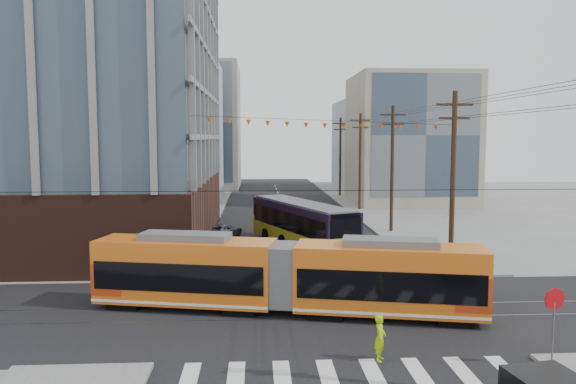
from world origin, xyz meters
name	(u,v)px	position (x,y,z in m)	size (l,w,h in m)	color
ground	(338,342)	(0.00, 0.00, 0.00)	(160.00, 160.00, 0.00)	slate
office_building	(10,58)	(-22.00, 23.00, 14.30)	(30.00, 25.00, 28.60)	#381E16
bg_bldg_nw_near	(150,132)	(-17.00, 52.00, 9.00)	(18.00, 16.00, 18.00)	#8C99A5
bg_bldg_ne_near	(409,140)	(16.00, 48.00, 8.00)	(14.00, 14.00, 16.00)	gray
bg_bldg_nw_far	(191,127)	(-14.00, 72.00, 10.00)	(16.00, 18.00, 20.00)	gray
bg_bldg_ne_far	(387,145)	(18.00, 68.00, 7.00)	(16.00, 16.00, 14.00)	#8C99A5
utility_pole_far	(340,157)	(8.50, 56.00, 5.50)	(0.30, 0.30, 11.00)	black
streetcar	(285,276)	(-1.94, 4.06, 1.77)	(18.33, 2.58, 3.53)	#D36115
city_bus	(302,225)	(0.13, 19.53, 1.78)	(2.72, 12.53, 3.55)	black
parked_car_silver	(220,254)	(-5.59, 13.74, 0.79)	(1.68, 4.82, 1.59)	#B7BBBE
parked_car_white	(216,245)	(-6.08, 16.96, 0.77)	(2.16, 5.31, 1.54)	silver
parked_car_grey	(223,231)	(-5.99, 24.17, 0.59)	(1.95, 4.22, 1.17)	#474956
pedestrian	(380,338)	(1.29, -1.92, 0.87)	(0.63, 0.41, 1.73)	#9DDB09
stop_sign	(553,330)	(7.36, -2.88, 1.37)	(0.83, 0.83, 2.73)	#A5080C
jersey_barrier	(449,269)	(8.30, 10.60, 0.42)	(0.94, 4.18, 0.84)	slate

